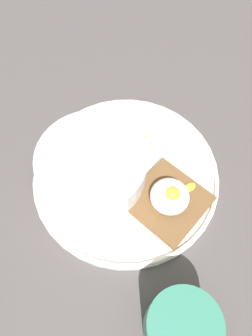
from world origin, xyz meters
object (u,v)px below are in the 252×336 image
Objects in this scene: banana_slice_front at (142,148)px; coffee_mug at (181,328)px; oatmeal_bowl at (93,168)px; banana_slice_left at (160,146)px; poached_egg at (170,196)px; banana_slice_back at (146,129)px; toast_slice at (167,203)px.

banana_slice_front is 0.33× the size of coffee_mug.
banana_slice_left is (4.57, 10.00, -2.54)cm from oatmeal_bowl.
oatmeal_bowl reaches higher than banana_slice_front.
oatmeal_bowl is at bearing -114.53° from banana_slice_left.
banana_slice_left is at bearing 132.71° from poached_egg.
poached_egg is 0.65× the size of coffee_mug.
coffee_mug is at bearing -49.56° from banana_slice_left.
banana_slice_front is at bearing 149.37° from poached_egg.
banana_slice_front is at bearing -136.32° from banana_slice_left.
banana_slice_left is at bearing 43.68° from banana_slice_front.
banana_slice_back reaches higher than banana_slice_front.
banana_slice_front is at bearing 72.35° from oatmeal_bowl.
toast_slice is 12.73cm from banana_slice_back.
toast_slice is at bearing -31.35° from banana_slice_front.
toast_slice and banana_slice_back have the same top height.
poached_egg is at bearing 129.12° from coffee_mug.
banana_slice_left and banana_slice_back have the same top height.
banana_slice_front is 0.81× the size of banana_slice_back.
oatmeal_bowl is 4.97× the size of banana_slice_left.
oatmeal_bowl is 11.63cm from banana_slice_back.
oatmeal_bowl is 4.03× the size of banana_slice_front.
poached_egg is 9.84cm from banana_slice_front.
banana_slice_back is 28.58cm from coffee_mug.
oatmeal_bowl is 22.75cm from coffee_mug.
banana_slice_back is at bearing 159.93° from banana_slice_left.
banana_slice_front is at bearing -64.03° from banana_slice_back.
oatmeal_bowl is 3.27× the size of banana_slice_back.
toast_slice is at bearing -47.97° from banana_slice_left.
toast_slice is at bearing 16.11° from oatmeal_bowl.
banana_slice_left reaches higher than toast_slice.
banana_slice_left is 25.26cm from coffee_mug.
banana_slice_left is 3.77cm from banana_slice_back.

